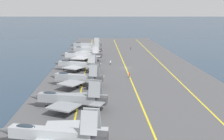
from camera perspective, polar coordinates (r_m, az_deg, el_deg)
name	(u,v)px	position (r m, az deg, el deg)	size (l,w,h in m)	color
ground_plane	(126,69)	(100.68, 2.82, 0.22)	(2000.00, 2000.00, 0.00)	#23384C
carrier_deck	(126,68)	(100.64, 2.82, 0.33)	(223.52, 51.70, 0.40)	#4C4C4F
deck_stripe_foul_line	(165,68)	(102.78, 10.74, 0.49)	(201.17, 0.36, 0.01)	yellow
deck_stripe_centerline	(126,68)	(100.60, 2.82, 0.44)	(201.17, 0.36, 0.01)	yellow
deck_stripe_edge_line	(86,68)	(100.40, -5.29, 0.38)	(201.17, 0.36, 0.01)	yellow
parked_jet_nearest	(53,134)	(42.90, -11.86, -12.62)	(13.49, 17.07, 6.60)	#9EA3A8
parked_jet_second	(69,98)	(58.74, -8.73, -5.73)	(12.42, 16.78, 6.42)	gray
parked_jet_third	(76,78)	(75.77, -7.27, -1.57)	(13.44, 15.41, 6.41)	gray
parked_jet_fourth	(77,64)	(95.21, -7.14, 1.17)	(12.41, 16.78, 5.83)	#9EA3A8
parked_jet_fifth	(82,55)	(113.73, -6.22, 3.01)	(14.09, 17.30, 6.08)	#A8AAAF
parked_jet_sixth	(86,49)	(130.02, -5.21, 4.18)	(13.41, 15.77, 6.75)	#9EA3A8
parked_jet_seventh	(86,45)	(148.83, -5.31, 5.09)	(14.03, 17.17, 6.18)	#93999E
crew_purple_vest	(131,48)	(147.07, 3.81, 4.48)	(0.41, 0.46, 1.83)	#232328
crew_red_vest	(129,75)	(85.39, 3.54, -1.00)	(0.44, 0.37, 1.73)	#4C473D
crew_white_vest	(110,62)	(106.31, -0.33, 1.60)	(0.34, 0.43, 1.74)	#232328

